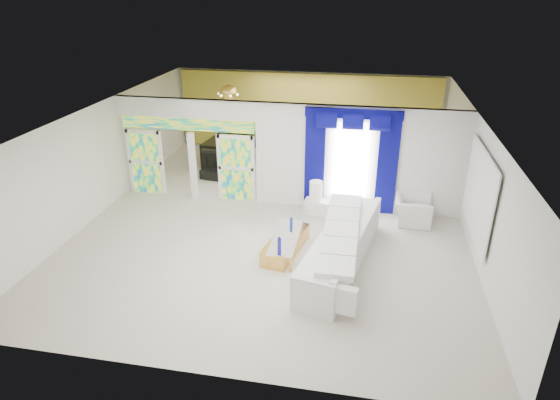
% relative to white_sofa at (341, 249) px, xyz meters
% --- Properties ---
extents(floor, '(12.00, 12.00, 0.00)m').
position_rel_white_sofa_xyz_m(floor, '(-1.90, 2.09, -0.40)').
color(floor, '#B7AF9E').
rests_on(floor, ground).
extents(dividing_wall, '(5.70, 0.18, 3.00)m').
position_rel_white_sofa_xyz_m(dividing_wall, '(0.25, 3.09, 1.10)').
color(dividing_wall, white).
rests_on(dividing_wall, ground).
extents(dividing_header, '(4.30, 0.18, 0.55)m').
position_rel_white_sofa_xyz_m(dividing_header, '(-4.75, 3.09, 2.32)').
color(dividing_header, white).
rests_on(dividing_header, dividing_wall).
extents(stained_panel_left, '(0.95, 0.04, 2.00)m').
position_rel_white_sofa_xyz_m(stained_panel_left, '(-6.18, 3.09, 0.60)').
color(stained_panel_left, '#994C3F').
rests_on(stained_panel_left, ground).
extents(stained_panel_right, '(0.95, 0.04, 2.00)m').
position_rel_white_sofa_xyz_m(stained_panel_right, '(-3.33, 3.09, 0.60)').
color(stained_panel_right, '#994C3F').
rests_on(stained_panel_right, ground).
extents(stained_transom, '(4.00, 0.05, 0.35)m').
position_rel_white_sofa_xyz_m(stained_transom, '(-4.75, 3.09, 1.85)').
color(stained_transom, '#994C3F').
rests_on(stained_transom, dividing_header).
extents(window_pane, '(1.00, 0.02, 2.30)m').
position_rel_white_sofa_xyz_m(window_pane, '(-0.00, 2.99, 1.05)').
color(window_pane, white).
rests_on(window_pane, dividing_wall).
extents(blue_drape_left, '(0.55, 0.10, 2.80)m').
position_rel_white_sofa_xyz_m(blue_drape_left, '(-1.00, 2.96, 1.00)').
color(blue_drape_left, '#030343').
rests_on(blue_drape_left, ground).
extents(blue_drape_right, '(0.55, 0.10, 2.80)m').
position_rel_white_sofa_xyz_m(blue_drape_right, '(1.00, 2.96, 1.00)').
color(blue_drape_right, '#030343').
rests_on(blue_drape_right, ground).
extents(blue_pelmet, '(2.60, 0.12, 0.25)m').
position_rel_white_sofa_xyz_m(blue_pelmet, '(-0.00, 2.96, 2.42)').
color(blue_pelmet, '#030343').
rests_on(blue_pelmet, dividing_wall).
extents(wall_mirror, '(0.04, 2.70, 1.90)m').
position_rel_white_sofa_xyz_m(wall_mirror, '(3.04, 1.09, 1.15)').
color(wall_mirror, white).
rests_on(wall_mirror, ground).
extents(gold_curtains, '(9.70, 0.12, 2.90)m').
position_rel_white_sofa_xyz_m(gold_curtains, '(-1.90, 7.99, 1.10)').
color(gold_curtains, gold).
rests_on(gold_curtains, ground).
extents(white_sofa, '(1.74, 4.33, 0.81)m').
position_rel_white_sofa_xyz_m(white_sofa, '(0.00, 0.00, 0.00)').
color(white_sofa, silver).
rests_on(white_sofa, ground).
extents(coffee_table, '(0.95, 1.88, 0.40)m').
position_rel_white_sofa_xyz_m(coffee_table, '(-1.35, 0.30, -0.20)').
color(coffee_table, gold).
rests_on(coffee_table, ground).
extents(console_table, '(1.26, 0.54, 0.41)m').
position_rel_white_sofa_xyz_m(console_table, '(-0.59, 2.52, -0.20)').
color(console_table, white).
rests_on(console_table, ground).
extents(table_lamp, '(0.36, 0.36, 0.58)m').
position_rel_white_sofa_xyz_m(table_lamp, '(-0.89, 2.52, 0.29)').
color(table_lamp, white).
rests_on(table_lamp, console_table).
extents(armchair, '(1.01, 1.14, 0.71)m').
position_rel_white_sofa_xyz_m(armchair, '(1.77, 2.54, -0.05)').
color(armchair, silver).
rests_on(armchair, ground).
extents(grand_piano, '(1.53, 1.89, 0.88)m').
position_rel_white_sofa_xyz_m(grand_piano, '(-4.50, 6.10, 0.04)').
color(grand_piano, black).
rests_on(grand_piano, ground).
extents(piano_bench, '(0.97, 0.48, 0.31)m').
position_rel_white_sofa_xyz_m(piano_bench, '(-4.50, 4.50, -0.25)').
color(piano_bench, black).
rests_on(piano_bench, ground).
extents(tv_console, '(0.61, 0.57, 0.78)m').
position_rel_white_sofa_xyz_m(tv_console, '(-6.64, 4.64, -0.01)').
color(tv_console, tan).
rests_on(tv_console, ground).
extents(chandelier, '(0.60, 0.60, 0.60)m').
position_rel_white_sofa_xyz_m(chandelier, '(-4.20, 5.49, 2.25)').
color(chandelier, gold).
rests_on(chandelier, ceiling).
extents(decanters, '(0.18, 1.25, 0.24)m').
position_rel_white_sofa_xyz_m(decanters, '(-1.39, 0.13, 0.09)').
color(decanters, '#1B1597').
rests_on(decanters, coffee_table).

